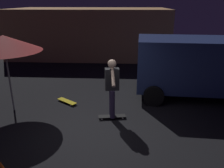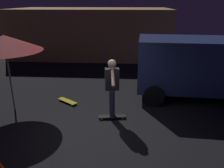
{
  "view_description": "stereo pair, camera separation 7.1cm",
  "coord_description": "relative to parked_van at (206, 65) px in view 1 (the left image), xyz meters",
  "views": [
    {
      "loc": [
        0.69,
        -5.21,
        3.21
      ],
      "look_at": [
        0.34,
        0.79,
        1.05
      ],
      "focal_mm": 37.35,
      "sensor_mm": 36.0,
      "label": 1
    },
    {
      "loc": [
        0.76,
        -5.2,
        3.21
      ],
      "look_at": [
        0.34,
        0.79,
        1.05
      ],
      "focal_mm": 37.35,
      "sensor_mm": 36.0,
      "label": 2
    }
  ],
  "objects": [
    {
      "name": "patio_umbrella",
      "position": [
        -6.18,
        -1.46,
        0.91
      ],
      "size": [
        2.1,
        2.1,
        2.3
      ],
      "color": "slate",
      "rests_on": "ground_plane"
    },
    {
      "name": "skater",
      "position": [
        -3.1,
        -1.83,
        -0.12
      ],
      "size": [
        0.41,
        0.98,
        1.67
      ],
      "color": "#382D4C",
      "rests_on": "skateboard_ridden"
    },
    {
      "name": "parked_van",
      "position": [
        0.0,
        0.0,
        0.0
      ],
      "size": [
        4.71,
        2.45,
        2.03
      ],
      "color": "navy",
      "rests_on": "ground_plane"
    },
    {
      "name": "skateboard_ridden",
      "position": [
        -3.1,
        -1.83,
        -1.11
      ],
      "size": [
        0.8,
        0.32,
        0.07
      ],
      "color": "black",
      "rests_on": "ground_plane"
    },
    {
      "name": "ground_plane",
      "position": [
        -3.44,
        -2.62,
        -1.16
      ],
      "size": [
        28.0,
        28.0,
        0.0
      ],
      "primitive_type": "plane",
      "color": "black"
    },
    {
      "name": "low_building",
      "position": [
        -4.9,
        6.57,
        0.23
      ],
      "size": [
        9.17,
        4.41,
        2.78
      ],
      "color": "tan",
      "rests_on": "ground_plane"
    },
    {
      "name": "skateboard_spare",
      "position": [
        -4.66,
        -0.85,
        -1.11
      ],
      "size": [
        0.75,
        0.62,
        0.07
      ],
      "color": "gold",
      "rests_on": "ground_plane"
    }
  ]
}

